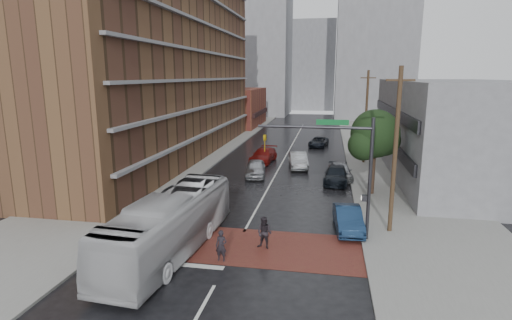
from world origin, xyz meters
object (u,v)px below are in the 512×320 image
(suv_travel, at_px, (319,142))
(car_parked_far, at_px, (340,171))
(car_travel_c, at_px, (263,155))
(car_parked_near, at_px, (348,219))
(pedestrian_a, at_px, (221,246))
(car_travel_a, at_px, (255,168))
(car_travel_b, at_px, (298,160))
(transit_bus, at_px, (171,224))
(pedestrian_b, at_px, (264,233))
(car_parked_mid, at_px, (336,175))

(suv_travel, height_order, car_parked_far, car_parked_far)
(car_travel_c, xyz_separation_m, car_parked_far, (8.20, -6.01, 0.02))
(car_travel_c, bearing_deg, car_parked_near, -59.32)
(pedestrian_a, height_order, car_travel_a, pedestrian_a)
(car_travel_c, distance_m, car_parked_far, 10.16)
(suv_travel, xyz_separation_m, car_parked_near, (2.66, -29.83, 0.09))
(car_travel_b, height_order, suv_travel, car_travel_b)
(pedestrian_a, height_order, car_travel_b, pedestrian_a)
(transit_bus, bearing_deg, pedestrian_b, 20.57)
(car_travel_a, relative_size, car_travel_c, 0.86)
(pedestrian_b, bearing_deg, car_travel_b, 105.66)
(transit_bus, xyz_separation_m, car_parked_far, (9.37, 17.64, -0.84))
(car_travel_a, height_order, car_travel_b, car_travel_b)
(pedestrian_a, xyz_separation_m, car_parked_near, (6.64, 5.50, -0.09))
(suv_travel, relative_size, car_parked_far, 1.00)
(car_travel_c, bearing_deg, car_parked_mid, -36.48)
(car_travel_c, relative_size, suv_travel, 1.15)
(pedestrian_a, xyz_separation_m, car_parked_mid, (6.08, 16.87, -0.10))
(car_travel_b, xyz_separation_m, car_travel_c, (-4.01, 2.12, -0.04))
(car_travel_b, bearing_deg, pedestrian_a, -105.52)
(car_parked_near, bearing_deg, suv_travel, 90.51)
(car_travel_c, xyz_separation_m, suv_travel, (5.73, 11.18, -0.13))
(transit_bus, height_order, pedestrian_b, transit_bus)
(pedestrian_a, xyz_separation_m, car_parked_far, (6.45, 18.14, -0.04))
(pedestrian_b, distance_m, car_parked_near, 5.90)
(transit_bus, distance_m, car_travel_b, 22.17)
(car_parked_near, bearing_deg, pedestrian_b, -147.23)
(transit_bus, bearing_deg, car_parked_near, 31.91)
(suv_travel, bearing_deg, car_parked_far, -72.75)
(pedestrian_a, distance_m, car_parked_near, 8.62)
(transit_bus, bearing_deg, car_travel_b, 80.77)
(transit_bus, xyz_separation_m, pedestrian_a, (2.92, -0.50, -0.80))
(car_travel_b, bearing_deg, car_travel_a, -141.62)
(car_travel_c, xyz_separation_m, car_parked_near, (8.39, -18.65, -0.04))
(pedestrian_a, bearing_deg, car_travel_c, 98.33)
(car_travel_a, relative_size, suv_travel, 0.99)
(car_travel_b, relative_size, car_parked_mid, 0.99)
(car_travel_c, height_order, car_parked_near, car_travel_c)
(car_parked_far, bearing_deg, transit_bus, -125.71)
(car_travel_c, bearing_deg, car_parked_far, -29.77)
(car_travel_c, bearing_deg, car_travel_a, -81.20)
(car_travel_b, relative_size, suv_travel, 1.07)
(pedestrian_a, distance_m, car_travel_a, 17.92)
(pedestrian_a, relative_size, car_travel_c, 0.31)
(transit_bus, relative_size, car_parked_near, 2.62)
(suv_travel, bearing_deg, pedestrian_b, -84.40)
(pedestrian_b, height_order, car_parked_near, pedestrian_b)
(pedestrian_a, bearing_deg, transit_bus, 174.48)
(car_travel_c, bearing_deg, suv_travel, 69.33)
(car_travel_b, distance_m, car_parked_far, 5.72)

